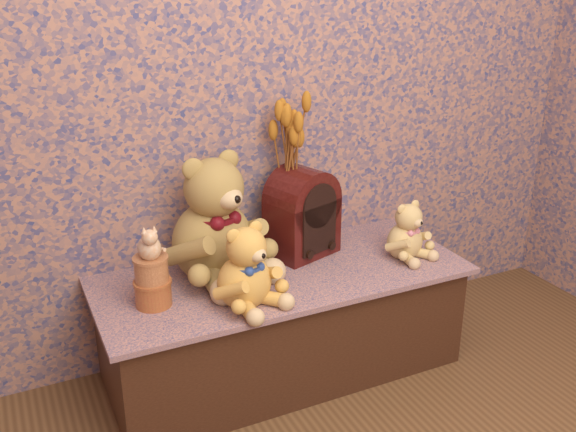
% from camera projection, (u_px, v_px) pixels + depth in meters
% --- Properties ---
extents(display_shelf, '(1.36, 0.57, 0.42)m').
position_uv_depth(display_shelf, '(282.00, 322.00, 2.44)').
color(display_shelf, navy).
rests_on(display_shelf, ground).
extents(teddy_large, '(0.51, 0.56, 0.49)m').
position_uv_depth(teddy_large, '(211.00, 211.00, 2.27)').
color(teddy_large, '#A78240').
rests_on(teddy_large, display_shelf).
extents(teddy_medium, '(0.33, 0.35, 0.30)m').
position_uv_depth(teddy_medium, '(244.00, 262.00, 2.09)').
color(teddy_medium, gold).
rests_on(teddy_medium, display_shelf).
extents(teddy_small, '(0.24, 0.26, 0.24)m').
position_uv_depth(teddy_small, '(406.00, 227.00, 2.45)').
color(teddy_small, '#E3C06C').
rests_on(teddy_small, display_shelf).
extents(cathedral_radio, '(0.30, 0.25, 0.35)m').
position_uv_depth(cathedral_radio, '(302.00, 211.00, 2.46)').
color(cathedral_radio, '#3B0C0A').
rests_on(cathedral_radio, display_shelf).
extents(ceramic_vase, '(0.14, 0.14, 0.19)m').
position_uv_depth(ceramic_vase, '(289.00, 228.00, 2.51)').
color(ceramic_vase, tan).
rests_on(ceramic_vase, display_shelf).
extents(dried_stalks, '(0.24, 0.24, 0.39)m').
position_uv_depth(dried_stalks, '(289.00, 157.00, 2.40)').
color(dried_stalks, '#B2681C').
rests_on(dried_stalks, ceramic_vase).
extents(biscuit_tin_lower, '(0.13, 0.13, 0.09)m').
position_uv_depth(biscuit_tin_lower, '(153.00, 293.00, 2.12)').
color(biscuit_tin_lower, '#B67F35').
rests_on(biscuit_tin_lower, display_shelf).
extents(biscuit_tin_upper, '(0.13, 0.13, 0.08)m').
position_uv_depth(biscuit_tin_upper, '(151.00, 270.00, 2.09)').
color(biscuit_tin_upper, tan).
rests_on(biscuit_tin_upper, biscuit_tin_lower).
extents(cat_figurine, '(0.10, 0.11, 0.12)m').
position_uv_depth(cat_figurine, '(149.00, 240.00, 2.05)').
color(cat_figurine, silver).
rests_on(cat_figurine, biscuit_tin_upper).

